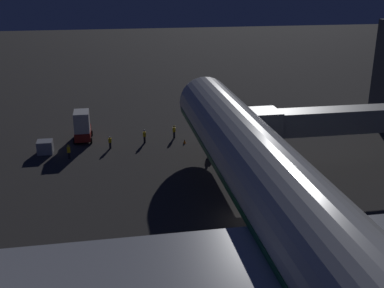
# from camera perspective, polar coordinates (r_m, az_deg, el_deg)

# --- Properties ---
(ground_plane) EXTENTS (320.00, 320.00, 0.00)m
(ground_plane) POSITION_cam_1_polar(r_m,az_deg,el_deg) (42.53, 6.76, -9.31)
(ground_plane) COLOR #383533
(airliner_at_gate) EXTENTS (56.48, 69.45, 18.15)m
(airliner_at_gate) POSITION_cam_1_polar(r_m,az_deg,el_deg) (29.91, 13.87, -10.43)
(airliner_at_gate) COLOR silver
(airliner_at_gate) RESTS_ON ground_plane
(jet_bridge) EXTENTS (20.39, 3.40, 7.46)m
(jet_bridge) POSITION_cam_1_polar(r_m,az_deg,el_deg) (52.07, 15.84, 2.66)
(jet_bridge) COLOR #9E9E99
(jet_bridge) RESTS_ON ground_plane
(catering_truck) EXTENTS (2.36, 4.42, 4.01)m
(catering_truck) POSITION_cam_1_polar(r_m,az_deg,el_deg) (63.29, -13.08, 2.17)
(catering_truck) COLOR maroon
(catering_truck) RESTS_ON ground_plane
(baggage_container_mid_row) EXTENTS (1.82, 1.79, 1.57)m
(baggage_container_mid_row) POSITION_cam_1_polar(r_m,az_deg,el_deg) (60.22, -17.29, -0.34)
(baggage_container_mid_row) COLOR #B7BABF
(baggage_container_mid_row) RESTS_ON ground_plane
(ground_crew_near_nose_gear) EXTENTS (0.40, 0.40, 1.73)m
(ground_crew_near_nose_gear) POSITION_cam_1_polar(r_m,az_deg,el_deg) (62.82, -2.17, 1.56)
(ground_crew_near_nose_gear) COLOR black
(ground_crew_near_nose_gear) RESTS_ON ground_plane
(ground_crew_by_belt_loader) EXTENTS (0.40, 0.40, 1.77)m
(ground_crew_by_belt_loader) POSITION_cam_1_polar(r_m,az_deg,el_deg) (57.51, -14.64, -0.83)
(ground_crew_by_belt_loader) COLOR black
(ground_crew_by_belt_loader) RESTS_ON ground_plane
(ground_crew_under_port_wing) EXTENTS (0.40, 0.40, 1.75)m
(ground_crew_under_port_wing) POSITION_cam_1_polar(r_m,az_deg,el_deg) (61.25, -5.75, 1.00)
(ground_crew_under_port_wing) COLOR black
(ground_crew_under_port_wing) RESTS_ON ground_plane
(ground_crew_by_tug) EXTENTS (0.40, 0.40, 1.64)m
(ground_crew_by_tug) POSITION_cam_1_polar(r_m,az_deg,el_deg) (59.85, -9.86, 0.28)
(ground_crew_by_tug) COLOR black
(ground_crew_by_tug) RESTS_ON ground_plane
(traffic_cone_nose_port) EXTENTS (0.36, 0.36, 0.55)m
(traffic_cone_nose_port) POSITION_cam_1_polar(r_m,az_deg,el_deg) (61.78, 3.12, 0.56)
(traffic_cone_nose_port) COLOR orange
(traffic_cone_nose_port) RESTS_ON ground_plane
(traffic_cone_nose_starboard) EXTENTS (0.36, 0.36, 0.55)m
(traffic_cone_nose_starboard) POSITION_cam_1_polar(r_m,az_deg,el_deg) (60.96, -0.91, 0.32)
(traffic_cone_nose_starboard) COLOR orange
(traffic_cone_nose_starboard) RESTS_ON ground_plane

